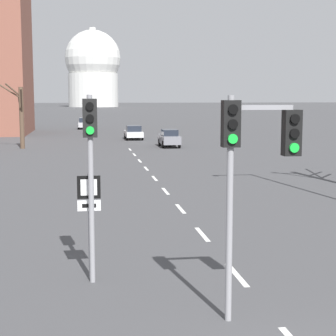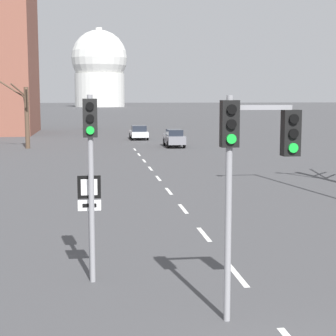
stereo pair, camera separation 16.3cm
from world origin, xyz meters
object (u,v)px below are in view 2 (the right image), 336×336
Objects in this scene: traffic_signal_near_left at (91,153)px; route_sign_post at (90,207)px; sedan_mid_centre at (139,132)px; traffic_signal_centre_tall at (251,152)px; sedan_near_left at (91,123)px; sedan_near_right at (174,138)px.

traffic_signal_near_left is 1.73× the size of route_sign_post.
route_sign_post is 47.89m from sedan_mid_centre.
traffic_signal_centre_tall reaches higher than sedan_near_left.
traffic_signal_near_left is at bearing 138.22° from traffic_signal_centre_tall.
route_sign_post reaches higher than sedan_near_right.
sedan_near_left is 21.57m from sedan_mid_centre.
traffic_signal_centre_tall is 1.10× the size of sedan_mid_centre.
sedan_mid_centre is (5.33, -20.90, -0.05)m from sedan_near_left.
traffic_signal_centre_tall is 50.94m from sedan_mid_centre.
traffic_signal_centre_tall is 1.21× the size of sedan_near_left.
route_sign_post is 38.63m from sedan_near_right.
traffic_signal_near_left is 38.97m from sedan_near_right.
traffic_signal_near_left is 68.82m from sedan_near_left.
route_sign_post is at bearing -89.93° from sedan_near_left.
sedan_near_left is at bearing 90.12° from traffic_signal_near_left.
traffic_signal_centre_tall is 1.13× the size of sedan_near_right.
traffic_signal_centre_tall is at bearing -92.13° from sedan_mid_centre.
sedan_near_left is (-0.09, 68.48, -1.08)m from route_sign_post.
route_sign_post reaches higher than sedan_mid_centre.
route_sign_post is 0.70× the size of sedan_near_left.
traffic_signal_near_left reaches higher than route_sign_post.
route_sign_post is at bearing -101.63° from sedan_near_right.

